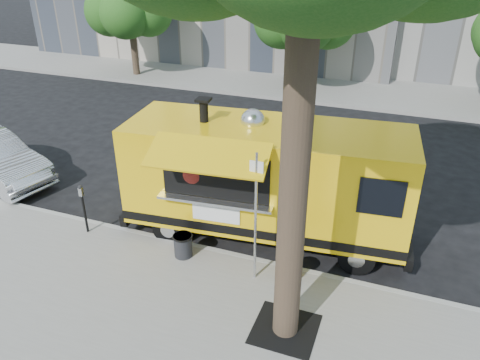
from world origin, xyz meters
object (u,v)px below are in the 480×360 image
at_px(trash_bin_left, 183,245).
at_px(trash_bin_right, 290,267).
at_px(far_tree_b, 305,10).
at_px(sign_post, 256,211).
at_px(food_truck, 265,178).
at_px(far_tree_a, 129,3).
at_px(parking_meter, 83,203).

height_order(trash_bin_left, trash_bin_right, trash_bin_right).
xyz_separation_m(far_tree_b, trash_bin_left, (0.73, -14.09, -3.39)).
distance_m(sign_post, trash_bin_left, 2.30).
bearing_deg(far_tree_b, food_truck, -80.15).
bearing_deg(sign_post, far_tree_a, 129.83).
bearing_deg(sign_post, parking_meter, 177.48).
bearing_deg(parking_meter, far_tree_a, 117.15).
relative_size(far_tree_a, trash_bin_right, 9.35).
height_order(far_tree_b, food_truck, far_tree_b).
xyz_separation_m(food_truck, trash_bin_right, (1.13, -1.60, -1.17)).
xyz_separation_m(far_tree_a, food_truck, (11.15, -12.00, -2.15)).
xyz_separation_m(parking_meter, trash_bin_left, (2.73, -0.04, -0.53)).
relative_size(sign_post, parking_meter, 2.25).
relative_size(sign_post, trash_bin_right, 5.24).
distance_m(far_tree_a, far_tree_b, 9.01).
distance_m(far_tree_a, food_truck, 16.52).
bearing_deg(parking_meter, food_truck, 21.68).
bearing_deg(parking_meter, trash_bin_right, 0.54).
relative_size(sign_post, food_truck, 0.42).
height_order(far_tree_a, sign_post, far_tree_a).
bearing_deg(trash_bin_right, trash_bin_left, -178.07).
bearing_deg(sign_post, food_truck, 102.10).
height_order(sign_post, food_truck, food_truck).
distance_m(parking_meter, trash_bin_left, 2.78).
relative_size(far_tree_a, sign_post, 1.79).
distance_m(sign_post, parking_meter, 4.64).
height_order(far_tree_a, trash_bin_left, far_tree_a).
bearing_deg(far_tree_a, food_truck, -47.09).
bearing_deg(far_tree_a, sign_post, -50.17).
xyz_separation_m(far_tree_a, parking_meter, (7.00, -13.65, -2.79)).
bearing_deg(trash_bin_right, far_tree_a, 132.08).
distance_m(far_tree_a, trash_bin_right, 18.62).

